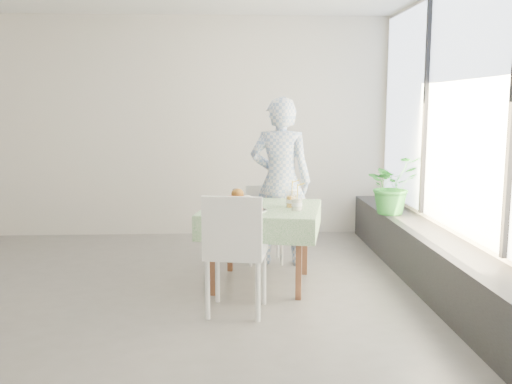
{
  "coord_description": "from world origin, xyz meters",
  "views": [
    {
      "loc": [
        0.91,
        -4.9,
        1.67
      ],
      "look_at": [
        1.18,
        0.35,
        0.87
      ],
      "focal_mm": 40.0,
      "sensor_mm": 36.0,
      "label": 1
    }
  ],
  "objects": [
    {
      "name": "potted_plant",
      "position": [
        2.71,
        1.16,
        0.82
      ],
      "size": [
        0.73,
        0.69,
        0.64
      ],
      "primitive_type": "imported",
      "rotation": [
        0.0,
        0.0,
        0.43
      ],
      "color": "#2A8035",
      "rests_on": "window_ledge"
    },
    {
      "name": "second_dish",
      "position": [
        1.01,
        0.6,
        0.78
      ],
      "size": [
        0.28,
        0.28,
        0.13
      ],
      "color": "red",
      "rests_on": "cafe_table"
    },
    {
      "name": "wall_front",
      "position": [
        0.0,
        -2.5,
        1.4
      ],
      "size": [
        6.0,
        0.02,
        2.8
      ],
      "primitive_type": "cube",
      "color": "beige",
      "rests_on": "ground"
    },
    {
      "name": "juice_cup_lemonade",
      "position": [
        1.54,
        0.1,
        0.81
      ],
      "size": [
        0.1,
        0.1,
        0.28
      ],
      "color": "white",
      "rests_on": "cafe_table"
    },
    {
      "name": "juice_cup_orange",
      "position": [
        1.5,
        0.26,
        0.81
      ],
      "size": [
        0.1,
        0.1,
        0.29
      ],
      "color": "white",
      "rests_on": "cafe_table"
    },
    {
      "name": "window_ledge",
      "position": [
        2.8,
        0.0,
        0.25
      ],
      "size": [
        0.4,
        4.8,
        0.5
      ],
      "primitive_type": "cube",
      "color": "black",
      "rests_on": "ground"
    },
    {
      "name": "diner",
      "position": [
        1.48,
        1.01,
        0.88
      ],
      "size": [
        0.72,
        0.55,
        1.76
      ],
      "primitive_type": "imported",
      "rotation": [
        0.0,
        0.0,
        2.92
      ],
      "color": "#82A1D0",
      "rests_on": "ground"
    },
    {
      "name": "wall_back",
      "position": [
        0.0,
        2.5,
        1.4
      ],
      "size": [
        6.0,
        0.02,
        2.8
      ],
      "primitive_type": "cube",
      "color": "beige",
      "rests_on": "ground"
    },
    {
      "name": "cafe_table",
      "position": [
        1.23,
        0.3,
        0.46
      ],
      "size": [
        1.23,
        1.23,
        0.74
      ],
      "color": "brown",
      "rests_on": "ground"
    },
    {
      "name": "main_dish",
      "position": [
        1.11,
        0.08,
        0.79
      ],
      "size": [
        0.28,
        0.28,
        0.15
      ],
      "color": "white",
      "rests_on": "cafe_table"
    },
    {
      "name": "floor",
      "position": [
        0.0,
        0.0,
        0.0
      ],
      "size": [
        6.0,
        6.0,
        0.0
      ],
      "primitive_type": "plane",
      "color": "#615E5C",
      "rests_on": "ground"
    },
    {
      "name": "wall_right",
      "position": [
        3.0,
        0.0,
        1.4
      ],
      "size": [
        0.02,
        5.0,
        2.8
      ],
      "primitive_type": "cube",
      "color": "beige",
      "rests_on": "ground"
    },
    {
      "name": "chair_near",
      "position": [
        0.98,
        -0.43,
        0.31
      ],
      "size": [
        0.54,
        0.54,
        0.99
      ],
      "color": "white",
      "rests_on": "ground"
    },
    {
      "name": "window_pane",
      "position": [
        2.97,
        0.0,
        1.65
      ],
      "size": [
        0.01,
        4.8,
        2.18
      ],
      "primitive_type": "cube",
      "color": "#D1E0F9",
      "rests_on": "ground"
    },
    {
      "name": "chair_far",
      "position": [
        1.31,
        1.09,
        0.25
      ],
      "size": [
        0.4,
        0.4,
        0.81
      ],
      "color": "white",
      "rests_on": "ground"
    }
  ]
}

